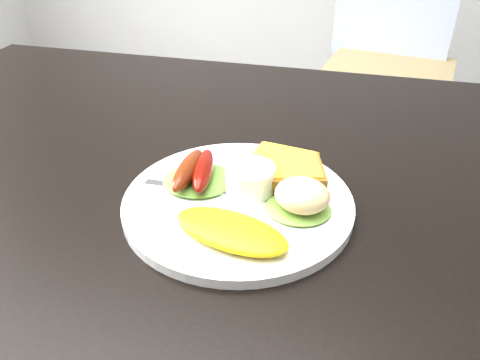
# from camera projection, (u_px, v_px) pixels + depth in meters

# --- Properties ---
(dining_table) EXTENTS (1.20, 0.80, 0.04)m
(dining_table) POSITION_uv_depth(u_px,v_px,m) (192.00, 164.00, 0.70)
(dining_table) COLOR black
(dining_table) RESTS_ON ground
(dining_chair) EXTENTS (0.55, 0.55, 0.06)m
(dining_chair) POSITION_uv_depth(u_px,v_px,m) (387.00, 75.00, 1.80)
(dining_chair) COLOR tan
(dining_chair) RESTS_ON ground
(plate) EXTENTS (0.28, 0.28, 0.01)m
(plate) POSITION_uv_depth(u_px,v_px,m) (238.00, 202.00, 0.57)
(plate) COLOR white
(plate) RESTS_ON dining_table
(lettuce_left) EXTENTS (0.11, 0.11, 0.01)m
(lettuce_left) POSITION_uv_depth(u_px,v_px,m) (199.00, 180.00, 0.59)
(lettuce_left) COLOR #358A21
(lettuce_left) RESTS_ON plate
(lettuce_right) EXTENTS (0.08, 0.07, 0.01)m
(lettuce_right) POSITION_uv_depth(u_px,v_px,m) (298.00, 208.00, 0.54)
(lettuce_right) COLOR #66A43D
(lettuce_right) RESTS_ON plate
(omelette) EXTENTS (0.14, 0.09, 0.02)m
(omelette) POSITION_uv_depth(u_px,v_px,m) (231.00, 231.00, 0.50)
(omelette) COLOR yellow
(omelette) RESTS_ON plate
(sausage_a) EXTENTS (0.03, 0.10, 0.02)m
(sausage_a) POSITION_uv_depth(u_px,v_px,m) (188.00, 170.00, 0.58)
(sausage_a) COLOR #661506
(sausage_a) RESTS_ON lettuce_left
(sausage_b) EXTENTS (0.04, 0.10, 0.02)m
(sausage_b) POSITION_uv_depth(u_px,v_px,m) (203.00, 170.00, 0.58)
(sausage_b) COLOR #690901
(sausage_b) RESTS_ON lettuce_left
(ramekin) EXTENTS (0.07, 0.07, 0.04)m
(ramekin) POSITION_uv_depth(u_px,v_px,m) (250.00, 180.00, 0.57)
(ramekin) COLOR white
(ramekin) RESTS_ON plate
(toast_a) EXTENTS (0.10, 0.10, 0.01)m
(toast_a) POSITION_uv_depth(u_px,v_px,m) (280.00, 166.00, 0.62)
(toast_a) COLOR olive
(toast_a) RESTS_ON plate
(toast_b) EXTENTS (0.09, 0.09, 0.01)m
(toast_b) POSITION_uv_depth(u_px,v_px,m) (294.00, 170.00, 0.59)
(toast_b) COLOR brown
(toast_b) RESTS_ON toast_a
(potato_salad) EXTENTS (0.08, 0.08, 0.03)m
(potato_salad) POSITION_uv_depth(u_px,v_px,m) (302.00, 195.00, 0.53)
(potato_salad) COLOR beige
(potato_salad) RESTS_ON lettuce_right
(fork) EXTENTS (0.15, 0.01, 0.00)m
(fork) POSITION_uv_depth(u_px,v_px,m) (201.00, 190.00, 0.58)
(fork) COLOR #ADAFB7
(fork) RESTS_ON plate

